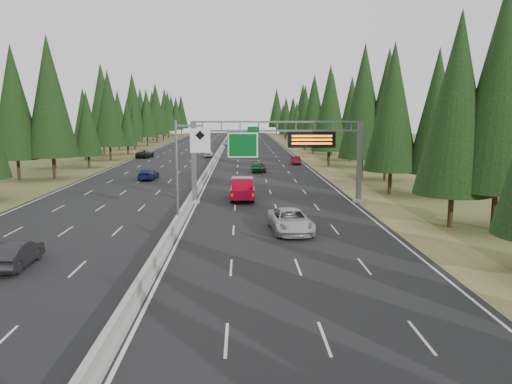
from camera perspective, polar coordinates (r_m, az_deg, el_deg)
road at (r=92.89m, az=-4.69°, el=3.68°), size 32.00×260.00×0.08m
shoulder_right at (r=93.66m, az=6.27°, el=3.69°), size 3.60×260.00×0.06m
shoulder_left at (r=95.49m, az=-15.44°, el=3.52°), size 3.60×260.00×0.06m
median_barrier at (r=92.86m, az=-4.69°, el=3.91°), size 0.70×260.00×0.85m
sign_gantry at (r=47.54m, az=3.23°, el=4.97°), size 16.75×0.98×7.80m
hov_sign_pole at (r=37.78m, az=-8.18°, el=3.02°), size 2.80×0.50×8.00m
tree_row_right at (r=81.29m, az=10.67°, el=9.32°), size 11.84×244.90×18.77m
tree_row_left at (r=87.32m, az=-19.90°, el=9.07°), size 12.01×244.75×18.98m
silver_minivan at (r=36.21m, az=3.95°, el=-3.29°), size 3.29×6.18×1.65m
red_pickup at (r=50.13m, az=-1.57°, el=0.55°), size 2.28×6.40×2.08m
car_ahead_green at (r=73.01m, az=0.17°, el=2.85°), size 1.81×4.20×1.41m
car_ahead_dkred at (r=84.19m, az=4.57°, el=3.61°), size 1.41×4.02×1.33m
car_ahead_dkgrey at (r=73.36m, az=0.30°, el=2.85°), size 2.18×4.74×1.34m
car_ahead_white at (r=132.77m, az=-3.15°, el=5.65°), size 2.87×5.90×1.62m
car_ahead_far at (r=136.73m, az=-0.85°, el=5.74°), size 1.90×4.54×1.53m
car_onc_near at (r=31.13m, az=-25.75°, el=-6.38°), size 1.64×4.52×1.48m
car_onc_blue at (r=66.41m, az=-12.19°, el=2.04°), size 2.28×5.02×1.43m
car_onc_white at (r=98.38m, az=-5.40°, el=4.39°), size 1.71×4.05×1.37m
car_onc_far at (r=99.26m, az=-12.58°, el=4.30°), size 2.88×5.65×1.53m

